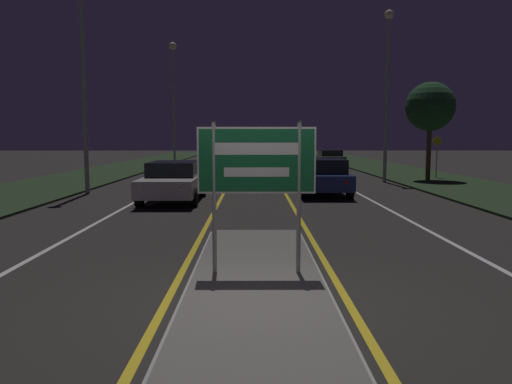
{
  "coord_description": "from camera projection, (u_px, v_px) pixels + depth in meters",
  "views": [
    {
      "loc": [
        -0.05,
        -6.5,
        2.25
      ],
      "look_at": [
        0.0,
        2.81,
        1.23
      ],
      "focal_mm": 35.0,
      "sensor_mm": 36.0,
      "label": 1
    }
  ],
  "objects": [
    {
      "name": "ground_plane",
      "position": [
        257.0,
        306.0,
        6.71
      ],
      "size": [
        160.0,
        160.0,
        0.0
      ],
      "primitive_type": "plane",
      "color": "#282623"
    },
    {
      "name": "median_island",
      "position": [
        257.0,
        276.0,
        8.01
      ],
      "size": [
        2.12,
        7.49,
        0.1
      ],
      "color": "#999993",
      "rests_on": "ground_plane"
    },
    {
      "name": "verge_left",
      "position": [
        76.0,
        179.0,
        26.53
      ],
      "size": [
        5.0,
        100.0,
        0.08
      ],
      "color": "#23381E",
      "rests_on": "ground_plane"
    },
    {
      "name": "verge_right",
      "position": [
        432.0,
        179.0,
        26.64
      ],
      "size": [
        5.0,
        100.0,
        0.08
      ],
      "color": "#23381E",
      "rests_on": "ground_plane"
    },
    {
      "name": "centre_line_yellow_left",
      "position": [
        234.0,
        173.0,
        31.55
      ],
      "size": [
        0.12,
        70.0,
        0.01
      ],
      "color": "gold",
      "rests_on": "ground_plane"
    },
    {
      "name": "centre_line_yellow_right",
      "position": [
        274.0,
        173.0,
        31.56
      ],
      "size": [
        0.12,
        70.0,
        0.01
      ],
      "color": "gold",
      "rests_on": "ground_plane"
    },
    {
      "name": "lane_line_white_left",
      "position": [
        188.0,
        173.0,
        31.53
      ],
      "size": [
        0.12,
        70.0,
        0.01
      ],
      "color": "silver",
      "rests_on": "ground_plane"
    },
    {
      "name": "lane_line_white_right",
      "position": [
        320.0,
        173.0,
        31.58
      ],
      "size": [
        0.12,
        70.0,
        0.01
      ],
      "color": "silver",
      "rests_on": "ground_plane"
    },
    {
      "name": "edge_line_white_left",
      "position": [
        140.0,
        173.0,
        31.51
      ],
      "size": [
        0.1,
        70.0,
        0.01
      ],
      "color": "silver",
      "rests_on": "ground_plane"
    },
    {
      "name": "edge_line_white_right",
      "position": [
        367.0,
        173.0,
        31.6
      ],
      "size": [
        0.1,
        70.0,
        0.01
      ],
      "color": "silver",
      "rests_on": "ground_plane"
    },
    {
      "name": "highway_sign",
      "position": [
        257.0,
        167.0,
        7.81
      ],
      "size": [
        1.86,
        0.07,
        2.42
      ],
      "color": "#9E9E99",
      "rests_on": "median_island"
    },
    {
      "name": "streetlight_left_near",
      "position": [
        82.0,
        42.0,
        19.33
      ],
      "size": [
        0.46,
        0.46,
        9.92
      ],
      "color": "#9E9E99",
      "rests_on": "ground_plane"
    },
    {
      "name": "streetlight_left_far",
      "position": [
        173.0,
        81.0,
        40.93
      ],
      "size": [
        0.61,
        0.61,
        9.98
      ],
      "color": "#9E9E99",
      "rests_on": "ground_plane"
    },
    {
      "name": "streetlight_right_near",
      "position": [
        387.0,
        78.0,
        24.74
      ],
      "size": [
        0.46,
        0.46,
        8.47
      ],
      "color": "#9E9E99",
      "rests_on": "ground_plane"
    },
    {
      "name": "car_receding_0",
      "position": [
        321.0,
        176.0,
        19.63
      ],
      "size": [
        2.02,
        4.52,
        1.43
      ],
      "color": "navy",
      "rests_on": "ground_plane"
    },
    {
      "name": "car_receding_1",
      "position": [
        299.0,
        163.0,
        29.29
      ],
      "size": [
        1.88,
        4.75,
        1.46
      ],
      "color": "navy",
      "rests_on": "ground_plane"
    },
    {
      "name": "car_receding_2",
      "position": [
        329.0,
        158.0,
        36.69
      ],
      "size": [
        1.84,
        4.69,
        1.34
      ],
      "color": "#4C514C",
      "rests_on": "ground_plane"
    },
    {
      "name": "car_approaching_0",
      "position": [
        174.0,
        180.0,
        17.68
      ],
      "size": [
        2.0,
        4.67,
        1.39
      ],
      "color": "silver",
      "rests_on": "ground_plane"
    },
    {
      "name": "warning_sign",
      "position": [
        437.0,
        152.0,
        27.04
      ],
      "size": [
        0.6,
        0.06,
        2.28
      ],
      "color": "#9E9E99",
      "rests_on": "verge_right"
    },
    {
      "name": "roadside_palm_right",
      "position": [
        430.0,
        107.0,
        25.35
      ],
      "size": [
        2.48,
        2.48,
        4.98
      ],
      "color": "#4C3823",
      "rests_on": "verge_right"
    }
  ]
}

